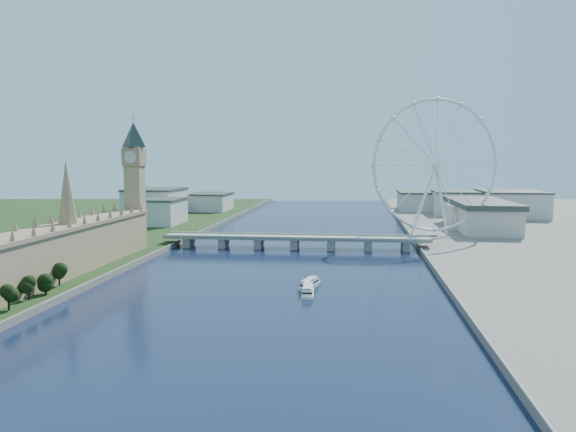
# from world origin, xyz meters

# --- Properties ---
(ground) EXTENTS (2000.00, 2000.00, 0.00)m
(ground) POSITION_xyz_m (0.00, 0.00, 0.00)
(ground) COLOR #182943
(ground) RESTS_ON ground
(parliament_range) EXTENTS (24.00, 200.00, 70.00)m
(parliament_range) POSITION_xyz_m (-128.00, 170.00, 18.48)
(parliament_range) COLOR tan
(parliament_range) RESTS_ON ground
(big_ben) EXTENTS (20.02, 20.02, 110.00)m
(big_ben) POSITION_xyz_m (-128.00, 278.00, 66.57)
(big_ben) COLOR tan
(big_ben) RESTS_ON ground
(westminster_bridge) EXTENTS (220.00, 22.00, 9.50)m
(westminster_bridge) POSITION_xyz_m (0.00, 300.00, 6.63)
(westminster_bridge) COLOR gray
(westminster_bridge) RESTS_ON ground
(london_eye) EXTENTS (113.60, 39.12, 124.30)m
(london_eye) POSITION_xyz_m (119.98, 355.08, 67.52)
(london_eye) COLOR silver
(london_eye) RESTS_ON ground
(county_hall) EXTENTS (54.00, 144.00, 35.00)m
(county_hall) POSITION_xyz_m (175.00, 430.00, 0.00)
(county_hall) COLOR beige
(county_hall) RESTS_ON ground
(city_skyline) EXTENTS (505.00, 280.00, 32.00)m
(city_skyline) POSITION_xyz_m (39.22, 560.08, 16.96)
(city_skyline) COLOR beige
(city_skyline) RESTS_ON ground
(tour_boat_near) EXTENTS (12.99, 26.04, 5.54)m
(tour_boat_near) POSITION_xyz_m (23.60, 158.08, 0.00)
(tour_boat_near) COLOR beige
(tour_boat_near) RESTS_ON ground
(tour_boat_far) EXTENTS (8.15, 26.40, 5.72)m
(tour_boat_far) POSITION_xyz_m (24.18, 140.54, 0.00)
(tour_boat_far) COLOR #EDECCC
(tour_boat_far) RESTS_ON ground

